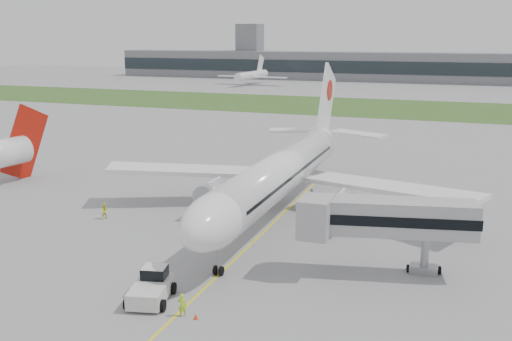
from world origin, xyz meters
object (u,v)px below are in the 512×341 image
(pushback_tug, at_px, (152,286))
(jet_bridge, at_px, (382,218))
(airliner, at_px, (283,171))
(ground_crew_near, at_px, (182,305))
(neighbor_aircraft, at_px, (3,152))

(pushback_tug, relative_size, jet_bridge, 0.35)
(airliner, bearing_deg, pushback_tug, -97.10)
(ground_crew_near, xyz_separation_m, neighbor_aircraft, (-44.49, 28.31, 3.91))
(pushback_tug, bearing_deg, airliner, 69.73)
(jet_bridge, relative_size, neighbor_aircraft, 1.04)
(pushback_tug, bearing_deg, neighbor_aircraft, 133.74)
(ground_crew_near, relative_size, neighbor_aircraft, 0.13)
(jet_bridge, bearing_deg, ground_crew_near, -146.44)
(ground_crew_near, bearing_deg, airliner, -106.25)
(pushback_tug, xyz_separation_m, ground_crew_near, (3.80, -1.79, -0.21))
(airliner, xyz_separation_m, neighbor_aircraft, (-43.98, 0.11, -0.79))
(neighbor_aircraft, bearing_deg, pushback_tug, -23.71)
(airliner, bearing_deg, neighbor_aircraft, 179.86)
(pushback_tug, xyz_separation_m, neighbor_aircraft, (-40.69, 26.52, 3.69))
(ground_crew_near, distance_m, neighbor_aircraft, 52.88)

